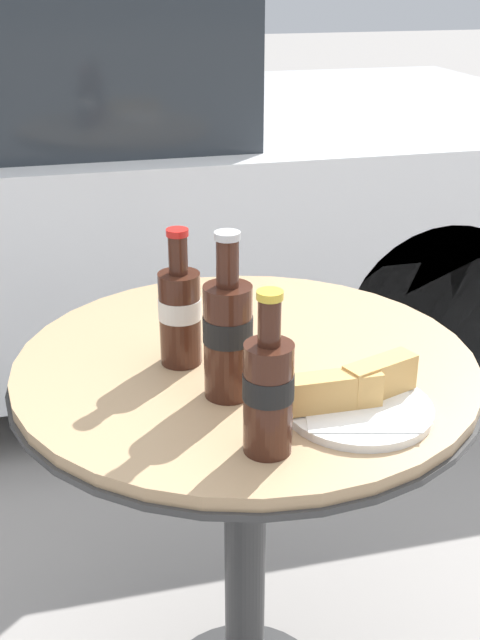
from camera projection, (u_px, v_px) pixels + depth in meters
bistro_table at (245, 435)px, 1.32m from camera, size 0.74×0.74×0.73m
cola_bottle_left at (180, 312)px, 1.22m from camera, size 0.07×0.07×0.22m
cola_bottle_right at (228, 334)px, 1.12m from camera, size 0.07×0.07×0.24m
cola_bottle_center at (268, 391)px, 0.99m from camera, size 0.06×0.06×0.22m
lunch_plate_near at (357, 398)px, 1.11m from camera, size 0.21×0.21×0.07m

